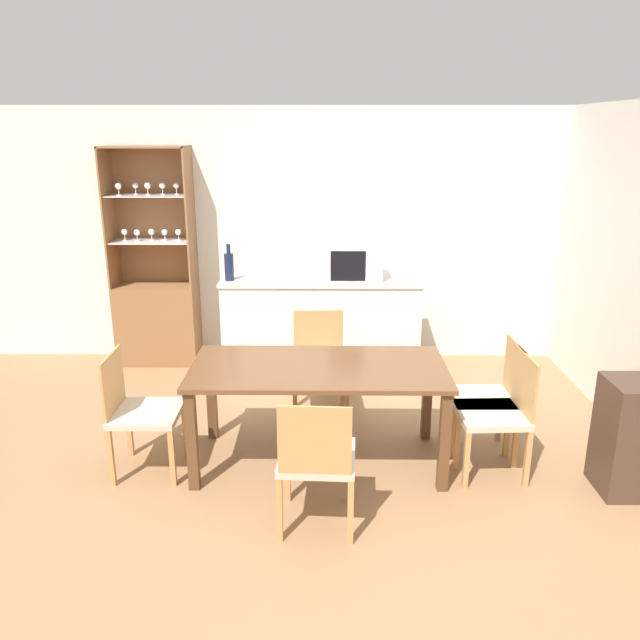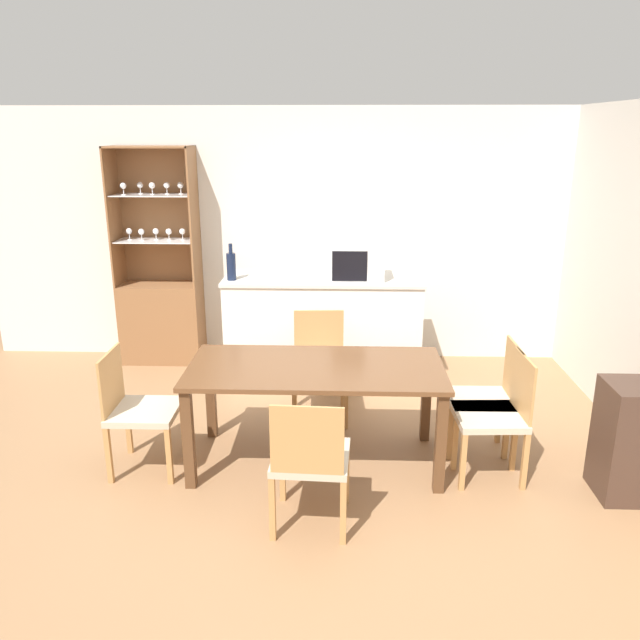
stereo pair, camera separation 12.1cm
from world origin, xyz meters
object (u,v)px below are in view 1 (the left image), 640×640
Objects in this scene: display_cabinet at (157,305)px; dining_chair_head_far at (319,365)px; dining_chair_side_left_near at (140,411)px; dining_chair_head_near at (317,459)px; wine_bottle at (229,266)px; dining_chair_side_right_far at (488,397)px; microwave at (355,262)px; dining_table at (319,379)px; dining_chair_side_right_near at (497,413)px.

dining_chair_head_far is (1.67, -1.29, -0.15)m from display_cabinet.
dining_chair_side_left_near and dining_chair_head_near have the same top height.
display_cabinet is 1.21m from wine_bottle.
wine_bottle reaches higher than dining_chair_side_right_far.
dining_chair_side_left_near is 1.81× the size of microwave.
dining_chair_head_far is 1.00× the size of dining_chair_side_left_near.
dining_chair_head_near is (0.00, -1.54, 0.00)m from dining_chair_head_far.
wine_bottle is at bearing -37.12° from display_cabinet.
wine_bottle is (0.42, 1.54, 0.70)m from dining_chair_side_left_near.
dining_chair_head_far is at bearing 90.21° from dining_table.
dining_chair_side_right_far is 1.00× the size of dining_chair_head_near.
dining_chair_head_far is at bearing 51.39° from dining_chair_side_right_near.
dining_chair_side_right_near is at bearing -36.74° from wine_bottle.
microwave is (1.55, 1.64, 0.72)m from dining_chair_side_left_near.
microwave is (0.31, 1.52, 0.53)m from dining_table.
dining_chair_head_near is 1.40m from dining_chair_side_right_near.
microwave is at bearing -116.42° from dining_chair_head_far.
dining_chair_head_far is 1.53m from dining_chair_side_right_near.
dining_chair_head_far and dining_chair_side_right_near have the same top height.
dining_table is at bearing 95.25° from dining_chair_side_right_far.
dining_chair_head_near is at bearing -90.18° from dining_table.
dining_chair_side_left_near is at bearing -133.33° from microwave.
dining_table is 2.04× the size of dining_chair_side_left_near.
display_cabinet is at bearing 142.88° from wine_bottle.
dining_chair_side_left_near is at bearing 87.32° from dining_chair_side_right_near.
dining_chair_side_left_near is at bearing -105.25° from wine_bottle.
microwave is at bearing -15.31° from display_cabinet.
dining_chair_head_far is at bearing -38.02° from wine_bottle.
display_cabinet is 3.29m from dining_chair_head_near.
dining_chair_side_right_far is 1.40m from dining_chair_head_far.
microwave is at bearing 5.29° from wine_bottle.
dining_chair_side_left_near is (-1.24, -0.13, -0.19)m from dining_table.
dining_chair_side_right_far is at bearing -56.23° from microwave.
dining_chair_side_right_far is (1.24, 0.13, -0.19)m from dining_table.
dining_chair_head_near is at bearing 125.28° from dining_chair_side_right_far.
dining_chair_side_right_near is (1.24, -0.13, -0.19)m from dining_table.
dining_chair_side_right_far is 1.82m from microwave.
dining_chair_side_right_near is at bearing -5.81° from dining_table.
display_cabinet reaches higher than dining_chair_side_right_near.
dining_table is 1.71m from wine_bottle.
dining_chair_side_right_near is (2.48, 0.00, 0.00)m from dining_chair_side_left_near.
dining_table is 2.04× the size of dining_chair_head_far.
dining_table is at bearing 86.73° from dining_chair_head_far.
display_cabinet is 2.48× the size of dining_chair_head_far.
display_cabinet is 2.48× the size of dining_chair_head_near.
dining_table is at bearing -50.84° from display_cabinet.
dining_chair_head_near is at bearing -97.82° from microwave.
display_cabinet reaches higher than dining_chair_side_right_far.
dining_chair_head_far is 1.00× the size of dining_chair_side_right_near.
dining_table is 2.04× the size of dining_chair_head_near.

